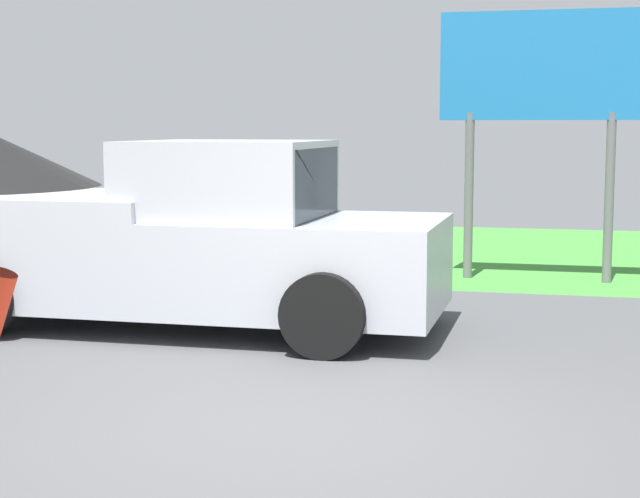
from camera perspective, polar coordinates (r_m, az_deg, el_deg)
ground_plane at (r=9.64m, az=3.34°, el=-5.44°), size 40.00×22.00×0.20m
pickup_truck at (r=10.20m, az=-7.61°, el=0.42°), size 5.20×2.28×1.88m
roadside_billboard at (r=13.48m, az=12.39°, el=9.05°), size 2.60×0.12×3.50m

